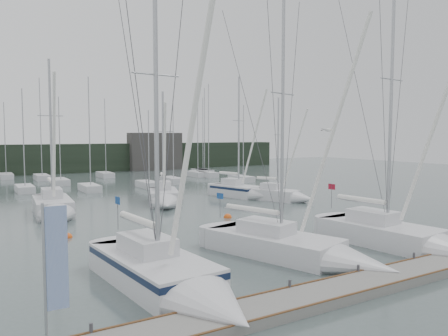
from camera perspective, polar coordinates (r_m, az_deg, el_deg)
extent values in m
plane|color=#4C5C5A|center=(22.98, 5.93, -12.37)|extent=(160.00, 160.00, 0.00)
cube|color=slate|center=(19.35, 15.17, -15.12)|extent=(24.00, 2.00, 0.40)
cube|color=black|center=(80.78, -21.45, 1.14)|extent=(90.00, 4.00, 5.00)
cube|color=#3E3C39|center=(83.69, -8.99, 2.17)|extent=(10.00, 3.00, 7.00)
cube|color=silver|center=(53.69, -17.14, -2.53)|extent=(1.80, 4.50, 0.90)
cylinder|color=#9B9EA2|center=(52.84, -17.17, 4.62)|extent=(0.12, 0.12, 12.46)
cube|color=silver|center=(62.12, 2.27, -1.43)|extent=(1.80, 4.50, 0.90)
cylinder|color=#9B9EA2|center=(61.40, 2.54, 3.56)|extent=(0.12, 0.12, 9.93)
cube|color=silver|center=(69.57, -3.61, -0.82)|extent=(1.80, 4.50, 0.90)
cylinder|color=#9B9EA2|center=(68.84, -3.45, 4.80)|extent=(0.12, 0.12, 12.71)
cube|color=silver|center=(73.66, -2.73, -0.53)|extent=(1.80, 4.50, 0.90)
cylinder|color=#9B9EA2|center=(72.96, -2.57, 5.12)|extent=(0.12, 0.12, 13.58)
cube|color=silver|center=(73.51, -26.58, -0.99)|extent=(1.80, 4.50, 0.90)
cylinder|color=#9B9EA2|center=(72.74, -26.71, 3.50)|extent=(0.12, 0.12, 10.63)
cube|color=silver|center=(55.58, -9.93, -2.18)|extent=(1.80, 4.50, 0.90)
cylinder|color=#9B9EA2|center=(54.77, -9.80, 2.83)|extent=(0.12, 0.12, 8.83)
cube|color=silver|center=(69.33, -22.71, -1.16)|extent=(1.80, 4.50, 0.90)
cylinder|color=#9B9EA2|center=(68.57, -22.83, 5.00)|extent=(0.12, 0.12, 13.97)
cube|color=silver|center=(70.39, -15.26, -0.90)|extent=(1.80, 4.50, 0.90)
cylinder|color=#9B9EA2|center=(69.63, -15.25, 4.08)|extent=(0.12, 0.12, 11.33)
cube|color=silver|center=(73.83, -2.94, -0.52)|extent=(1.80, 4.50, 0.90)
cylinder|color=#9B9EA2|center=(73.13, -2.78, 4.48)|extent=(0.12, 0.12, 11.95)
cube|color=silver|center=(55.35, -24.59, -2.53)|extent=(1.80, 4.50, 0.90)
cylinder|color=#9B9EA2|center=(54.50, -24.73, 3.64)|extent=(0.12, 0.12, 11.01)
cube|color=silver|center=(60.31, -6.80, -1.63)|extent=(1.80, 4.50, 0.90)
cylinder|color=#9B9EA2|center=(59.53, -6.65, 3.78)|extent=(0.12, 0.12, 10.49)
cube|color=silver|center=(68.91, -2.21, -0.86)|extent=(1.80, 4.50, 0.90)
cylinder|color=#9B9EA2|center=(68.19, -2.03, 5.21)|extent=(0.12, 0.12, 13.67)
cube|color=silver|center=(61.97, -20.63, -1.72)|extent=(1.80, 4.50, 0.90)
cylinder|color=#9B9EA2|center=(61.16, -20.69, 3.68)|extent=(0.12, 0.12, 10.79)
cube|color=silver|center=(20.18, -9.30, -13.35)|extent=(3.77, 7.58, 1.63)
cone|color=silver|center=(15.94, -0.38, -18.20)|extent=(3.40, 3.41, 3.14)
cube|color=silver|center=(20.33, -10.04, -9.73)|extent=(1.98, 3.07, 0.76)
cylinder|color=#9B9EA2|center=(18.81, -8.86, 8.02)|extent=(0.20, 0.20, 13.05)
cylinder|color=white|center=(20.93, -11.19, -6.60)|extent=(0.61, 3.60, 0.30)
cube|color=#0E1B36|center=(20.02, -9.32, -11.87)|extent=(3.79, 7.61, 0.27)
cube|color=navy|center=(23.03, -13.73, -4.15)|extent=(0.07, 0.58, 0.39)
cube|color=silver|center=(24.64, 6.43, -10.17)|extent=(5.25, 8.05, 1.45)
cone|color=silver|center=(22.17, 18.10, -12.02)|extent=(3.93, 4.00, 3.09)
cube|color=silver|center=(24.67, 5.52, -7.61)|extent=(2.54, 3.36, 0.68)
cylinder|color=#9B9EA2|center=(23.58, 7.65, 6.53)|extent=(0.17, 0.17, 12.72)
cylinder|color=white|center=(25.10, 3.66, -5.38)|extent=(1.38, 3.55, 0.27)
cube|color=navy|center=(26.54, -0.52, -3.67)|extent=(0.18, 0.50, 0.35)
cube|color=silver|center=(28.44, 19.67, -8.36)|extent=(3.85, 7.32, 1.57)
cube|color=silver|center=(28.50, 18.85, -5.96)|extent=(2.01, 2.98, 0.73)
cylinder|color=#9B9EA2|center=(27.56, 20.98, 7.81)|extent=(0.19, 0.19, 14.30)
cylinder|color=white|center=(28.85, 17.44, -3.91)|extent=(0.65, 3.44, 0.29)
cube|color=maroon|center=(30.17, 13.89, -2.39)|extent=(0.08, 0.56, 0.38)
cube|color=silver|center=(39.11, -21.47, -4.93)|extent=(3.25, 6.35, 1.68)
cone|color=silver|center=(34.79, -20.81, -6.04)|extent=(2.99, 2.84, 2.79)
cube|color=silver|center=(39.49, -21.59, -3.04)|extent=(1.72, 2.57, 0.78)
cylinder|color=#9B9EA2|center=(38.20, -21.68, 4.66)|extent=(0.20, 0.20, 11.35)
cylinder|color=white|center=(40.05, -21.71, -1.50)|extent=(0.54, 3.02, 0.31)
cube|color=silver|center=(42.48, -7.91, -3.96)|extent=(4.18, 5.73, 1.65)
cone|color=silver|center=(38.85, -7.55, -4.73)|extent=(3.22, 2.95, 2.64)
cube|color=silver|center=(42.87, -7.98, -2.26)|extent=(2.05, 2.42, 0.77)
cylinder|color=#9B9EA2|center=(41.68, -7.96, 3.47)|extent=(0.20, 0.20, 9.35)
cylinder|color=white|center=(43.25, -8.04, -0.88)|extent=(1.12, 2.48, 0.31)
cube|color=silver|center=(47.05, 1.57, -3.17)|extent=(3.94, 5.88, 1.50)
cone|color=silver|center=(44.60, 5.25, -3.60)|extent=(3.12, 2.92, 2.59)
cube|color=silver|center=(47.26, 1.12, -1.80)|extent=(1.95, 2.46, 0.70)
cylinder|color=#9B9EA2|center=(46.39, 1.94, 4.78)|extent=(0.18, 0.18, 11.51)
cylinder|color=white|center=(47.56, 0.61, -0.67)|extent=(0.97, 2.61, 0.28)
cube|color=#0E1B36|center=(46.99, 1.57, -2.57)|extent=(3.96, 5.91, 0.25)
cube|color=silver|center=(44.70, 6.64, -3.65)|extent=(3.93, 5.18, 1.34)
cone|color=silver|center=(43.22, 10.54, -3.97)|extent=(2.85, 2.74, 2.24)
cube|color=silver|center=(44.79, 6.14, -2.37)|extent=(1.88, 2.21, 0.63)
cylinder|color=#9B9EA2|center=(44.12, 7.08, 3.13)|extent=(0.16, 0.16, 9.24)
cylinder|color=white|center=(44.94, 5.61, -1.31)|extent=(1.15, 2.19, 0.25)
sphere|color=#DE5113|center=(30.03, -9.87, -8.42)|extent=(0.55, 0.55, 0.55)
sphere|color=#DE5113|center=(35.09, 0.48, -6.50)|extent=(0.65, 0.65, 0.65)
sphere|color=#DE5113|center=(30.18, -19.73, -8.55)|extent=(0.59, 0.59, 0.59)
cylinder|color=#9B9EA2|center=(13.26, -22.36, -13.62)|extent=(0.08, 0.08, 4.37)
cube|color=#1B4AAD|center=(13.13, -20.98, -10.93)|extent=(0.58, 0.04, 2.91)
ellipsoid|color=white|center=(23.84, 13.44, 4.85)|extent=(0.20, 0.40, 0.18)
cube|color=gray|center=(23.67, 13.00, 4.91)|extent=(0.40, 0.13, 0.10)
cube|color=gray|center=(24.01, 13.88, 4.88)|extent=(0.40, 0.13, 0.10)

